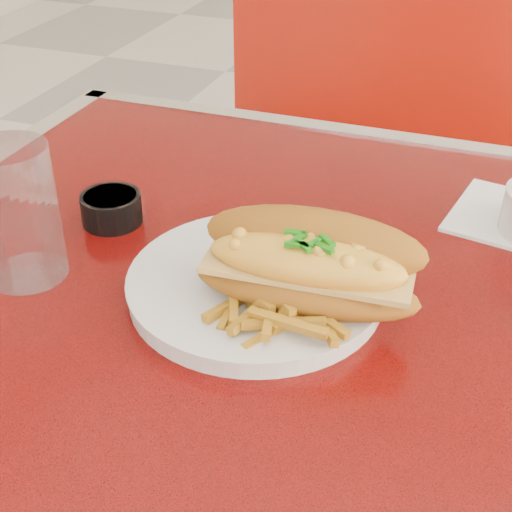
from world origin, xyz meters
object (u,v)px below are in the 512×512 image
(booth_bench_far, at_px, (477,286))
(fork, at_px, (314,291))
(sauce_cup_left, at_px, (111,207))
(diner_table, at_px, (449,478))
(dinner_plate, at_px, (256,284))
(mac_hoagie, at_px, (309,263))
(water_tumbler, at_px, (17,214))

(booth_bench_far, distance_m, fork, 0.96)
(fork, distance_m, sauce_cup_left, 0.25)
(diner_table, xyz_separation_m, fork, (-0.14, 0.01, 0.18))
(dinner_plate, height_order, fork, same)
(diner_table, relative_size, booth_bench_far, 1.03)
(booth_bench_far, relative_size, dinner_plate, 5.05)
(mac_hoagie, bearing_deg, sauce_cup_left, 157.71)
(dinner_plate, bearing_deg, mac_hoagie, -14.01)
(sauce_cup_left, distance_m, water_tumbler, 0.12)
(fork, relative_size, water_tumbler, 0.99)
(water_tumbler, bearing_deg, sauce_cup_left, 76.85)
(fork, bearing_deg, diner_table, -97.21)
(diner_table, height_order, sauce_cup_left, sauce_cup_left)
(mac_hoagie, bearing_deg, dinner_plate, 162.34)
(diner_table, bearing_deg, booth_bench_far, 90.00)
(sauce_cup_left, bearing_deg, water_tumbler, -103.15)
(booth_bench_far, xyz_separation_m, dinner_plate, (-0.20, -0.80, 0.49))
(diner_table, bearing_deg, mac_hoagie, -178.54)
(mac_hoagie, bearing_deg, water_tumbler, -176.89)
(fork, bearing_deg, dinner_plate, 85.10)
(diner_table, bearing_deg, water_tumbler, -175.11)
(booth_bench_far, bearing_deg, sauce_cup_left, -117.70)
(sauce_cup_left, relative_size, water_tumbler, 0.60)
(booth_bench_far, relative_size, mac_hoagie, 6.05)
(mac_hoagie, distance_m, sauce_cup_left, 0.25)
(sauce_cup_left, height_order, water_tumbler, water_tumbler)
(fork, bearing_deg, booth_bench_far, -14.08)
(booth_bench_far, bearing_deg, fork, -100.18)
(booth_bench_far, distance_m, mac_hoagie, 0.99)
(booth_bench_far, relative_size, fork, 9.37)
(fork, bearing_deg, mac_hoagie, 164.98)
(diner_table, bearing_deg, fork, 176.70)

